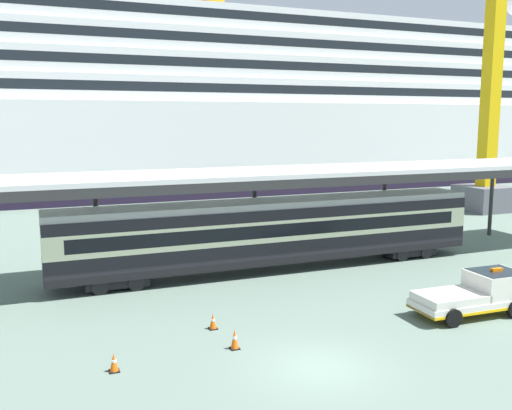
{
  "coord_description": "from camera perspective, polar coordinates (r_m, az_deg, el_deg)",
  "views": [
    {
      "loc": [
        -9.11,
        -16.63,
        8.67
      ],
      "look_at": [
        1.13,
        8.81,
        4.5
      ],
      "focal_mm": 39.59,
      "sensor_mm": 36.0,
      "label": 1
    }
  ],
  "objects": [
    {
      "name": "traffic_cone_far",
      "position": [
        20.88,
        -14.16,
        -15.16
      ],
      "size": [
        0.36,
        0.36,
        0.68
      ],
      "color": "black",
      "rests_on": "ground"
    },
    {
      "name": "service_truck",
      "position": [
        27.49,
        21.58,
        -8.21
      ],
      "size": [
        5.26,
        2.38,
        2.02
      ],
      "color": "silver",
      "rests_on": "ground"
    },
    {
      "name": "train_carriage",
      "position": [
        32.55,
        1.84,
        -2.62
      ],
      "size": [
        25.16,
        2.81,
        4.11
      ],
      "color": "black",
      "rests_on": "ground"
    },
    {
      "name": "traffic_cone_mid",
      "position": [
        24.09,
        -4.37,
        -11.64
      ],
      "size": [
        0.36,
        0.36,
        0.67
      ],
      "color": "black",
      "rests_on": "ground"
    },
    {
      "name": "traffic_cone_near",
      "position": [
        22.09,
        -2.17,
        -13.39
      ],
      "size": [
        0.36,
        0.36,
        0.78
      ],
      "color": "black",
      "rests_on": "ground"
    },
    {
      "name": "platform_canopy",
      "position": [
        32.45,
        1.58,
        3.12
      ],
      "size": [
        47.88,
        5.88,
        5.78
      ],
      "color": "silver",
      "rests_on": "ground"
    },
    {
      "name": "cruise_ship",
      "position": [
        76.37,
        0.04,
        9.61
      ],
      "size": [
        161.05,
        24.55,
        31.51
      ],
      "color": "black",
      "rests_on": "ground"
    },
    {
      "name": "dockside_crane",
      "position": [
        58.42,
        23.16,
        15.11
      ],
      "size": [
        10.32,
        4.4,
        53.95
      ],
      "color": "#595960",
      "rests_on": "ground"
    },
    {
      "name": "ground_plane",
      "position": [
        20.86,
        6.42,
        -15.98
      ],
      "size": [
        400.0,
        400.0,
        0.0
      ],
      "primitive_type": "plane",
      "color": "slate"
    }
  ]
}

